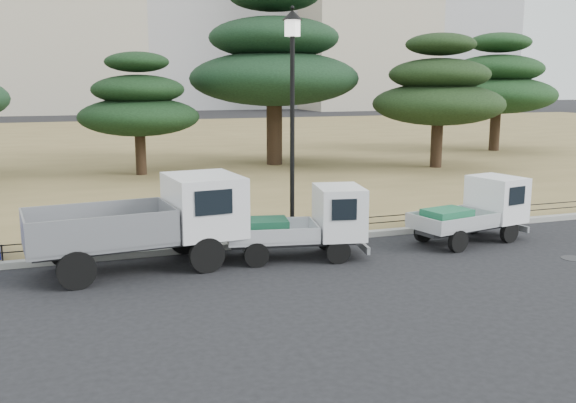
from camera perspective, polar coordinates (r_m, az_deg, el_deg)
name	(u,v)px	position (r m, az deg, el deg)	size (l,w,h in m)	color
ground	(316,270)	(15.23, 2.50, -6.13)	(220.00, 220.00, 0.00)	black
lawn	(149,146)	(44.67, -12.28, 4.87)	(120.00, 56.00, 0.15)	olive
curb	(281,241)	(17.56, -0.65, -3.57)	(120.00, 0.25, 0.16)	gray
truck_large	(150,219)	(15.46, -12.14, -1.52)	(5.12, 2.44, 2.16)	black
truck_kei_front	(307,223)	(16.10, 1.66, -1.91)	(3.60, 2.01, 1.80)	black
truck_kei_rear	(476,210)	(18.53, 16.34, -0.74)	(3.55, 2.05, 1.75)	black
street_lamp	(292,86)	(17.45, 0.39, 10.23)	(0.55, 0.55, 6.09)	black
pipe_fence	(279,227)	(17.62, -0.81, -2.33)	(38.00, 0.04, 0.40)	black
manhole	(573,258)	(17.72, 24.03, -4.64)	(0.60, 0.60, 0.01)	#2D2D30
pine_center_left	(139,104)	(30.10, -13.13, 8.40)	(5.45, 5.45, 5.54)	black
pine_center_right	(274,60)	(33.01, -1.25, 12.43)	(8.57, 8.57, 9.09)	black
pine_east_near	(439,91)	(32.74, 13.26, 9.56)	(6.47, 6.47, 6.54)	black
pine_east_far	(498,83)	(41.76, 18.13, 9.96)	(7.09, 7.09, 7.12)	black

